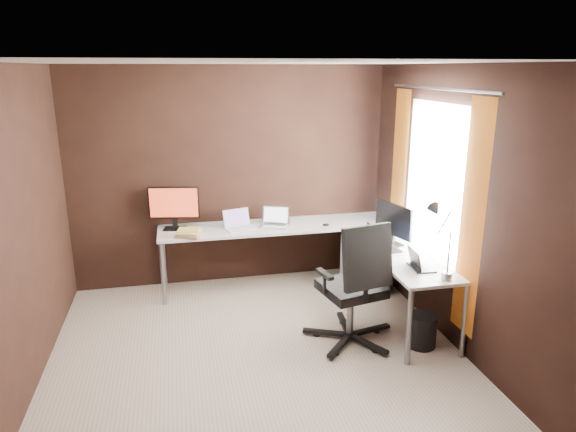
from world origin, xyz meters
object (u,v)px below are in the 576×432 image
(drawer_pedestal, at_px, (365,265))
(laptop_white, at_px, (238,224))
(laptop_black_small, at_px, (419,264))
(book_stack, at_px, (189,233))
(monitor_left, at_px, (174,206))
(monitor_right, at_px, (394,222))
(laptop_silver, at_px, (275,221))
(laptop_black_big, at_px, (381,243))
(wastebasket, at_px, (422,330))
(office_chair, at_px, (353,308))
(desk_lamp, at_px, (440,231))

(drawer_pedestal, bearing_deg, laptop_white, 166.86)
(laptop_black_small, distance_m, book_stack, 2.41)
(monitor_left, bearing_deg, laptop_black_small, -27.24)
(monitor_right, xyz_separation_m, laptop_black_small, (-0.03, -0.65, -0.20))
(laptop_silver, height_order, laptop_black_big, laptop_black_big)
(monitor_left, bearing_deg, wastebasket, -28.30)
(drawer_pedestal, xyz_separation_m, monitor_left, (-2.08, 0.46, 0.70))
(laptop_silver, relative_size, wastebasket, 1.23)
(drawer_pedestal, distance_m, laptop_white, 1.51)
(monitor_left, distance_m, laptop_white, 0.74)
(laptop_silver, bearing_deg, laptop_black_small, -34.64)
(laptop_white, distance_m, book_stack, 0.58)
(monitor_left, relative_size, laptop_black_small, 1.99)
(monitor_left, distance_m, office_chair, 2.29)
(laptop_white, xyz_separation_m, laptop_black_big, (1.30, -0.96, 0.00))
(laptop_silver, distance_m, laptop_black_big, 1.32)
(drawer_pedestal, xyz_separation_m, laptop_white, (-1.39, 0.32, 0.48))
(laptop_silver, distance_m, office_chair, 1.57)
(monitor_right, height_order, book_stack, monitor_right)
(book_stack, xyz_separation_m, office_chair, (1.42, -1.25, -0.42))
(laptop_silver, height_order, office_chair, office_chair)
(laptop_white, relative_size, laptop_black_small, 1.30)
(laptop_black_big, bearing_deg, laptop_black_small, -168.54)
(drawer_pedestal, relative_size, laptop_black_small, 2.18)
(laptop_silver, bearing_deg, book_stack, -146.51)
(office_chair, height_order, wastebasket, office_chair)
(laptop_white, bearing_deg, book_stack, -179.74)
(laptop_white, xyz_separation_m, book_stack, (-0.55, -0.17, -0.01))
(laptop_silver, bearing_deg, laptop_white, -155.27)
(office_chair, bearing_deg, laptop_black_small, -23.61)
(monitor_right, distance_m, desk_lamp, 0.89)
(drawer_pedestal, relative_size, office_chair, 0.51)
(laptop_white, distance_m, desk_lamp, 2.33)
(book_stack, bearing_deg, laptop_silver, 11.19)
(monitor_left, xyz_separation_m, laptop_black_small, (2.12, -1.67, -0.23))
(laptop_black_big, distance_m, desk_lamp, 0.89)
(drawer_pedestal, distance_m, laptop_black_small, 1.30)
(office_chair, bearing_deg, laptop_silver, 95.20)
(wastebasket, bearing_deg, drawer_pedestal, 93.08)
(laptop_silver, xyz_separation_m, book_stack, (-0.97, -0.19, -0.01))
(drawer_pedestal, height_order, desk_lamp, desk_lamp)
(monitor_right, xyz_separation_m, office_chair, (-0.59, -0.53, -0.63))
(book_stack, bearing_deg, drawer_pedestal, -4.41)
(book_stack, bearing_deg, desk_lamp, -37.94)
(office_chair, bearing_deg, monitor_right, 29.74)
(laptop_black_big, distance_m, laptop_black_small, 0.59)
(office_chair, xyz_separation_m, wastebasket, (0.60, -0.21, -0.19))
(desk_lamp, bearing_deg, wastebasket, 111.97)
(laptop_black_big, relative_size, book_stack, 1.12)
(laptop_silver, xyz_separation_m, laptop_black_big, (0.88, -0.98, 0.00))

